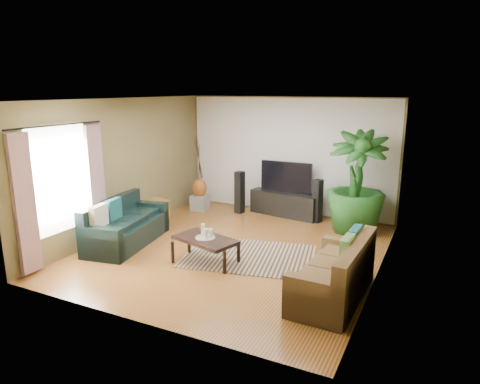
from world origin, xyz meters
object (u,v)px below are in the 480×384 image
Objects in this scene: speaker_left at (240,192)px; side_table at (155,212)px; vase at (200,188)px; sofa_right at (333,269)px; tv_stand at (285,204)px; television at (286,177)px; sofa_left at (127,222)px; pedestal at (200,203)px; coffee_table at (206,250)px; potted_plant at (356,182)px; speaker_right at (317,201)px.

speaker_left reaches higher than side_table.
vase is at bearing 77.89° from side_table.
sofa_right is 5.00m from vase.
speaker_left is (-1.04, -0.30, 0.22)m from tv_stand.
tv_stand is at bearing 25.71° from speaker_left.
television reaches higher than side_table.
tv_stand is 2.09m from vase.
sofa_left reaches higher than side_table.
television is at bearing 14.46° from vase.
pedestal is 0.70× the size of side_table.
side_table is (-2.30, -1.90, -0.01)m from tv_stand.
sofa_left is 1.77× the size of coffee_table.
sofa_left is 4.02× the size of vase.
potted_plant is at bearing 19.47° from side_table.
potted_plant reaches higher than side_table.
vase is at bearing -165.54° from television.
sofa_left reaches higher than vase.
coffee_table reaches higher than pedestal.
pedestal is (-1.76, 2.72, -0.03)m from coffee_table.
television is (-1.99, 3.51, 0.48)m from sofa_right.
tv_stand is 1.71× the size of speaker_right.
speaker_right is at bearing 161.45° from potted_plant.
sofa_right is at bearing 8.54° from coffee_table.
sofa_left reaches higher than tv_stand.
television reaches higher than sofa_left.
coffee_table is 0.65× the size of tv_stand.
television is 2.19m from pedestal.
speaker_right is 1.07m from potted_plant.
speaker_left reaches higher than vase.
sofa_right is 3.52m from speaker_right.
coffee_table is 3.32m from television.
sofa_right is 1.07× the size of tv_stand.
television is at bearing 163.60° from potted_plant.
potted_plant reaches higher than vase.
television is at bearing 14.46° from pedestal.
coffee_table is 2.27× the size of vase.
potted_plant is (-0.32, 3.02, 0.62)m from sofa_right.
vase is (-1.76, 2.72, 0.32)m from coffee_table.
tv_stand is at bearing -148.16° from sofa_right.
speaker_right is at bearing 28.61° from side_table.
coffee_table is 2.46m from side_table.
speaker_right is at bearing 86.59° from coffee_table.
speaker_left is at bearing 120.88° from coffee_table.
sofa_right reaches higher than tv_stand.
speaker_left is at bearing 12.73° from pedestal.
speaker_right is 3.55m from side_table.
tv_stand is 0.63m from television.
speaker_right is 0.46× the size of potted_plant.
potted_plant is at bearing -64.76° from sofa_left.
coffee_table is at bearing -124.92° from potted_plant.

